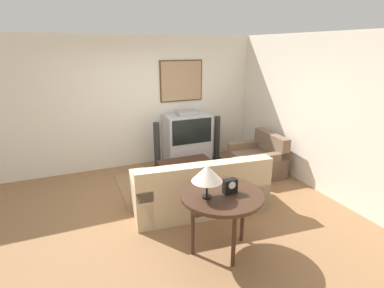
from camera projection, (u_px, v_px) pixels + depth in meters
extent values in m
plane|color=#8E6642|center=(173.00, 208.00, 4.80)|extent=(12.00, 12.00, 0.00)
cube|color=silver|center=(138.00, 103.00, 6.24)|extent=(12.00, 0.06, 2.70)
cube|color=#4C381E|center=(181.00, 81.00, 6.43)|extent=(0.96, 0.03, 0.87)
cube|color=tan|center=(182.00, 81.00, 6.41)|extent=(0.91, 0.01, 0.82)
cube|color=silver|center=(310.00, 112.00, 5.34)|extent=(0.06, 12.00, 2.70)
cube|color=#99704C|center=(184.00, 181.00, 5.75)|extent=(2.42, 1.51, 0.01)
cube|color=#B7B7BC|center=(187.00, 152.00, 6.61)|extent=(0.97, 0.54, 0.49)
cube|color=#B7B7BC|center=(187.00, 128.00, 6.44)|extent=(0.97, 0.54, 0.60)
cube|color=black|center=(192.00, 132.00, 6.20)|extent=(0.87, 0.01, 0.52)
cube|color=#9E9EA3|center=(187.00, 113.00, 6.34)|extent=(0.44, 0.30, 0.09)
cube|color=#CCB289|center=(198.00, 194.00, 4.77)|extent=(2.13, 1.07, 0.45)
cube|color=#CCB289|center=(206.00, 177.00, 4.34)|extent=(2.07, 0.42, 0.43)
cube|color=#CCB289|center=(250.00, 182.00, 5.00)|extent=(0.32, 0.89, 0.61)
cube|color=#CCB289|center=(141.00, 198.00, 4.49)|extent=(0.32, 0.89, 0.61)
cube|color=gray|center=(231.00, 173.00, 4.60)|extent=(0.37, 0.15, 0.34)
cube|color=gray|center=(173.00, 180.00, 4.34)|extent=(0.37, 0.15, 0.34)
cube|color=brown|center=(256.00, 164.00, 6.06)|extent=(0.89, 1.01, 0.41)
cube|color=brown|center=(271.00, 143.00, 6.04)|extent=(0.22, 0.98, 0.40)
cube|color=brown|center=(246.00, 154.00, 6.40)|extent=(0.85, 0.20, 0.55)
cube|color=brown|center=(267.00, 168.00, 5.67)|extent=(0.85, 0.20, 0.55)
cube|color=#3D2619|center=(185.00, 162.00, 5.56)|extent=(0.98, 0.52, 0.04)
cylinder|color=#3D2619|center=(167.00, 182.00, 5.28)|extent=(0.04, 0.04, 0.39)
cylinder|color=#3D2619|center=(211.00, 174.00, 5.61)|extent=(0.04, 0.04, 0.39)
cylinder|color=#3D2619|center=(160.00, 173.00, 5.65)|extent=(0.04, 0.04, 0.39)
cylinder|color=#3D2619|center=(202.00, 166.00, 5.97)|extent=(0.04, 0.04, 0.39)
cylinder|color=#3D2619|center=(221.00, 195.00, 3.60)|extent=(1.01, 1.01, 0.04)
cube|color=#3D2619|center=(221.00, 199.00, 3.62)|extent=(0.86, 0.41, 0.08)
cylinder|color=#3D2619|center=(193.00, 228.00, 3.64)|extent=(0.05, 0.05, 0.76)
cylinder|color=#3D2619|center=(243.00, 215.00, 3.90)|extent=(0.05, 0.05, 0.76)
cylinder|color=#3D2619|center=(234.00, 238.00, 3.43)|extent=(0.05, 0.05, 0.76)
cylinder|color=black|center=(207.00, 197.00, 3.48)|extent=(0.11, 0.11, 0.02)
cylinder|color=black|center=(207.00, 182.00, 3.42)|extent=(0.02, 0.02, 0.34)
cone|color=silver|center=(207.00, 173.00, 3.38)|extent=(0.36, 0.36, 0.19)
cube|color=black|center=(230.00, 186.00, 3.56)|extent=(0.16, 0.09, 0.18)
cylinder|color=white|center=(232.00, 185.00, 3.51)|extent=(0.09, 0.01, 0.09)
cylinder|color=black|center=(158.00, 167.00, 6.38)|extent=(0.22, 0.22, 0.02)
cylinder|color=#2D2D2D|center=(157.00, 146.00, 6.23)|extent=(0.13, 0.13, 1.00)
cylinder|color=black|center=(216.00, 158.00, 6.90)|extent=(0.22, 0.22, 0.02)
cylinder|color=#2D2D2D|center=(217.00, 138.00, 6.75)|extent=(0.13, 0.13, 1.00)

